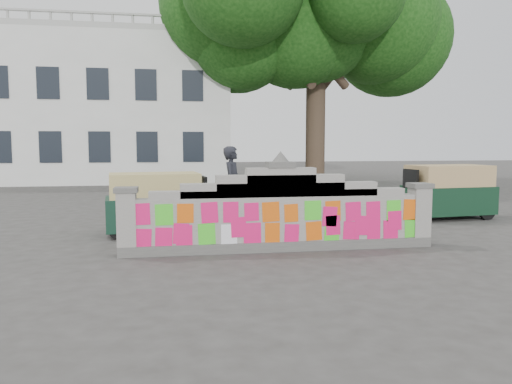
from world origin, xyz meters
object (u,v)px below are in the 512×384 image
cyclist_rider (233,195)px  rickshaw_left (158,202)px  pedestrian (270,200)px  cyclist_bike (233,211)px  rickshaw_right (446,191)px

cyclist_rider → rickshaw_left: size_ratio=0.69×
cyclist_rider → pedestrian: (0.91, -0.07, -0.12)m
cyclist_bike → cyclist_rider: (-0.00, 0.00, 0.38)m
rickshaw_right → cyclist_rider: bearing=6.5°
rickshaw_left → cyclist_rider: bearing=-14.2°
cyclist_rider → rickshaw_right: bearing=-59.7°
cyclist_rider → rickshaw_left: 1.80m
pedestrian → rickshaw_right: 5.65m
cyclist_rider → pedestrian: cyclist_rider is taller
rickshaw_right → cyclist_bike: bearing=6.5°
cyclist_bike → rickshaw_left: size_ratio=0.77×
rickshaw_left → rickshaw_right: bearing=1.3°
cyclist_rider → cyclist_bike: bearing=-71.8°
cyclist_rider → pedestrian: 0.92m
pedestrian → rickshaw_left: 2.70m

